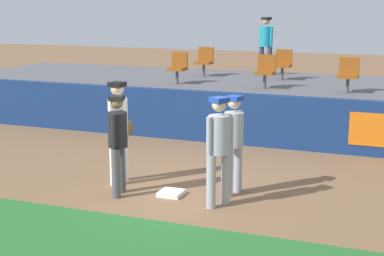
% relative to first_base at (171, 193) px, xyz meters
% --- Properties ---
extents(ground_plane, '(60.00, 60.00, 0.00)m').
position_rel_first_base_xyz_m(ground_plane, '(0.17, 0.08, -0.04)').
color(ground_plane, brown).
extents(grass_foreground_strip, '(18.00, 2.80, 0.01)m').
position_rel_first_base_xyz_m(grass_foreground_strip, '(0.17, -2.60, -0.04)').
color(grass_foreground_strip, '#26662B').
rests_on(grass_foreground_strip, ground_plane).
extents(first_base, '(0.40, 0.40, 0.08)m').
position_rel_first_base_xyz_m(first_base, '(0.00, 0.00, 0.00)').
color(first_base, white).
rests_on(first_base, ground_plane).
extents(player_fielder_home, '(0.39, 0.58, 1.89)m').
position_rel_first_base_xyz_m(player_fielder_home, '(-1.19, 0.35, 1.05)').
color(player_fielder_home, white).
rests_on(player_fielder_home, ground_plane).
extents(player_runner_visitor, '(0.47, 0.47, 1.81)m').
position_rel_first_base_xyz_m(player_runner_visitor, '(0.93, -0.21, 1.01)').
color(player_runner_visitor, '#9EA3AD').
rests_on(player_runner_visitor, ground_plane).
extents(player_coach_visitor, '(0.40, 0.48, 1.74)m').
position_rel_first_base_xyz_m(player_coach_visitor, '(0.98, 0.46, 0.97)').
color(player_coach_visitor, '#9EA3AD').
rests_on(player_coach_visitor, ground_plane).
extents(player_umpire, '(0.39, 0.48, 1.75)m').
position_rel_first_base_xyz_m(player_umpire, '(-0.86, -0.30, 0.97)').
color(player_umpire, '#4C4C51').
rests_on(player_umpire, ground_plane).
extents(field_wall, '(18.00, 0.26, 1.21)m').
position_rel_first_base_xyz_m(field_wall, '(0.19, 4.06, 0.57)').
color(field_wall, navy).
rests_on(field_wall, ground_plane).
extents(bleacher_platform, '(18.00, 4.80, 1.15)m').
position_rel_first_base_xyz_m(bleacher_platform, '(0.17, 6.63, 0.54)').
color(bleacher_platform, '#59595E').
rests_on(bleacher_platform, ground_plane).
extents(seat_front_left, '(0.44, 0.44, 0.84)m').
position_rel_first_base_xyz_m(seat_front_left, '(-2.14, 5.50, 1.58)').
color(seat_front_left, '#4C4C51').
rests_on(seat_front_left, bleacher_platform).
extents(seat_back_left, '(0.46, 0.44, 0.84)m').
position_rel_first_base_xyz_m(seat_back_left, '(-2.04, 7.30, 1.58)').
color(seat_back_left, '#4C4C51').
rests_on(seat_back_left, bleacher_platform).
extents(seat_back_center, '(0.46, 0.44, 0.84)m').
position_rel_first_base_xyz_m(seat_back_center, '(0.29, 7.30, 1.58)').
color(seat_back_center, '#4C4C51').
rests_on(seat_back_center, bleacher_platform).
extents(seat_front_center, '(0.47, 0.44, 0.84)m').
position_rel_first_base_xyz_m(seat_front_center, '(0.25, 5.50, 1.59)').
color(seat_front_center, '#4C4C51').
rests_on(seat_front_center, bleacher_platform).
extents(seat_front_right, '(0.48, 0.44, 0.84)m').
position_rel_first_base_xyz_m(seat_front_right, '(2.28, 5.50, 1.59)').
color(seat_front_right, '#4C4C51').
rests_on(seat_front_right, bleacher_platform).
extents(spectator_hooded, '(0.45, 0.42, 1.70)m').
position_rel_first_base_xyz_m(spectator_hooded, '(-0.46, 8.27, 2.10)').
color(spectator_hooded, '#33384C').
rests_on(spectator_hooded, bleacher_platform).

